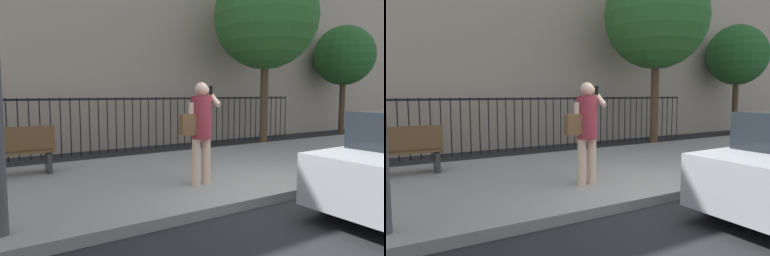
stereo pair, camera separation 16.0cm
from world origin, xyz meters
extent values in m
plane|color=black|center=(0.00, 0.00, 0.00)|extent=(60.00, 60.00, 0.00)
cube|color=gray|center=(0.00, 2.20, 0.07)|extent=(28.00, 4.40, 0.15)
cube|color=black|center=(0.00, 5.90, 1.55)|extent=(12.00, 0.04, 0.06)
cylinder|color=black|center=(-3.70, 5.90, 0.80)|extent=(0.03, 0.03, 1.60)
cylinder|color=black|center=(-3.45, 5.90, 0.80)|extent=(0.03, 0.03, 1.60)
cylinder|color=black|center=(-3.19, 5.90, 0.80)|extent=(0.03, 0.03, 1.60)
cylinder|color=black|center=(-2.94, 5.90, 0.80)|extent=(0.03, 0.03, 1.60)
cylinder|color=black|center=(-2.68, 5.90, 0.80)|extent=(0.03, 0.03, 1.60)
cylinder|color=black|center=(-2.43, 5.90, 0.80)|extent=(0.03, 0.03, 1.60)
cylinder|color=black|center=(-2.17, 5.90, 0.80)|extent=(0.03, 0.03, 1.60)
cylinder|color=black|center=(-1.91, 5.90, 0.80)|extent=(0.03, 0.03, 1.60)
cylinder|color=black|center=(-1.66, 5.90, 0.80)|extent=(0.03, 0.03, 1.60)
cylinder|color=black|center=(-1.40, 5.90, 0.80)|extent=(0.03, 0.03, 1.60)
cylinder|color=black|center=(-1.15, 5.90, 0.80)|extent=(0.03, 0.03, 1.60)
cylinder|color=black|center=(-0.89, 5.90, 0.80)|extent=(0.03, 0.03, 1.60)
cylinder|color=black|center=(-0.64, 5.90, 0.80)|extent=(0.03, 0.03, 1.60)
cylinder|color=black|center=(-0.38, 5.90, 0.80)|extent=(0.03, 0.03, 1.60)
cylinder|color=black|center=(-0.13, 5.90, 0.80)|extent=(0.03, 0.03, 1.60)
cylinder|color=black|center=(0.13, 5.90, 0.80)|extent=(0.03, 0.03, 1.60)
cylinder|color=black|center=(0.38, 5.90, 0.80)|extent=(0.03, 0.03, 1.60)
cylinder|color=black|center=(0.64, 5.90, 0.80)|extent=(0.03, 0.03, 1.60)
cylinder|color=black|center=(0.89, 5.90, 0.80)|extent=(0.03, 0.03, 1.60)
cylinder|color=black|center=(1.15, 5.90, 0.80)|extent=(0.03, 0.03, 1.60)
cylinder|color=black|center=(1.40, 5.90, 0.80)|extent=(0.03, 0.03, 1.60)
cylinder|color=black|center=(1.66, 5.90, 0.80)|extent=(0.03, 0.03, 1.60)
cylinder|color=black|center=(1.91, 5.90, 0.80)|extent=(0.03, 0.03, 1.60)
cylinder|color=black|center=(2.17, 5.90, 0.80)|extent=(0.03, 0.03, 1.60)
cylinder|color=black|center=(2.43, 5.90, 0.80)|extent=(0.03, 0.03, 1.60)
cylinder|color=black|center=(2.68, 5.90, 0.80)|extent=(0.03, 0.03, 1.60)
cylinder|color=black|center=(2.94, 5.90, 0.80)|extent=(0.03, 0.03, 1.60)
cylinder|color=black|center=(3.19, 5.90, 0.80)|extent=(0.03, 0.03, 1.60)
cylinder|color=black|center=(3.45, 5.90, 0.80)|extent=(0.03, 0.03, 1.60)
cylinder|color=black|center=(3.70, 5.90, 0.80)|extent=(0.03, 0.03, 1.60)
cylinder|color=black|center=(3.96, 5.90, 0.80)|extent=(0.03, 0.03, 1.60)
cylinder|color=black|center=(4.21, 5.90, 0.80)|extent=(0.03, 0.03, 1.60)
cylinder|color=black|center=(4.47, 5.90, 0.80)|extent=(0.03, 0.03, 1.60)
cylinder|color=black|center=(4.72, 5.90, 0.80)|extent=(0.03, 0.03, 1.60)
cylinder|color=black|center=(4.98, 5.90, 0.80)|extent=(0.03, 0.03, 1.60)
cylinder|color=black|center=(5.23, 5.90, 0.80)|extent=(0.03, 0.03, 1.60)
cylinder|color=black|center=(5.49, 5.90, 0.80)|extent=(0.03, 0.03, 1.60)
cylinder|color=black|center=(5.74, 5.90, 0.80)|extent=(0.03, 0.03, 1.60)
cylinder|color=black|center=(6.00, 5.90, 0.80)|extent=(0.03, 0.03, 1.60)
cylinder|color=black|center=(0.06, -0.68, 0.32)|extent=(0.65, 0.25, 0.64)
cylinder|color=beige|center=(-0.98, 1.11, 0.55)|extent=(0.15, 0.15, 0.79)
cylinder|color=beige|center=(-1.18, 1.11, 0.55)|extent=(0.15, 0.15, 0.79)
cylinder|color=#992D38|center=(-1.08, 1.11, 1.31)|extent=(0.34, 0.34, 0.72)
sphere|color=beige|center=(-1.08, 1.11, 1.78)|extent=(0.22, 0.22, 0.22)
cylinder|color=beige|center=(-0.88, 1.11, 1.67)|extent=(0.09, 0.50, 0.39)
cylinder|color=beige|center=(-1.28, 1.11, 1.28)|extent=(0.09, 0.09, 0.55)
cube|color=black|center=(-0.93, 1.05, 1.76)|extent=(0.07, 0.01, 0.15)
cube|color=brown|center=(-1.34, 1.12, 1.20)|extent=(0.28, 0.16, 0.34)
cube|color=brown|center=(-3.85, 3.48, 0.60)|extent=(1.60, 0.45, 0.05)
cube|color=brown|center=(-3.85, 3.29, 0.88)|extent=(1.60, 0.06, 0.44)
cube|color=#333338|center=(-3.15, 3.48, 0.35)|extent=(0.08, 0.41, 0.40)
cylinder|color=#4C3823|center=(8.65, 5.27, 1.30)|extent=(0.23, 0.23, 2.60)
sphere|color=#235623|center=(8.65, 5.27, 3.26)|extent=(2.42, 2.42, 2.42)
cylinder|color=#4C3823|center=(3.52, 4.49, 1.60)|extent=(0.25, 0.25, 3.20)
sphere|color=#2D6628|center=(3.52, 4.49, 4.10)|extent=(3.25, 3.25, 3.25)
camera|label=1|loc=(-4.30, -3.78, 1.71)|focal=32.55mm
camera|label=2|loc=(-4.16, -3.86, 1.71)|focal=32.55mm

